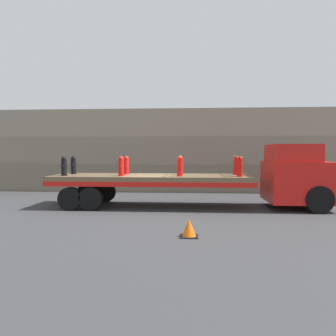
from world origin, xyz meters
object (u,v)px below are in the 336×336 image
(fire_hydrant_red_near_1, at_px, (121,166))
(truck_cab, at_px, (299,176))
(fire_hydrant_black_far_0, at_px, (73,165))
(fire_hydrant_red_far_2, at_px, (181,166))
(flatbed_trailer, at_px, (139,181))
(fire_hydrant_red_near_3, at_px, (240,167))
(fire_hydrant_red_far_3, at_px, (236,166))
(fire_hydrant_black_near_0, at_px, (64,166))
(fire_hydrant_red_far_1, at_px, (126,165))
(fire_hydrant_red_near_2, at_px, (180,167))
(traffic_cone, at_px, (189,228))

(fire_hydrant_red_near_1, bearing_deg, truck_cab, 4.26)
(fire_hydrant_black_far_0, xyz_separation_m, fire_hydrant_red_far_2, (4.89, 0.00, 0.00))
(flatbed_trailer, height_order, fire_hydrant_red_near_3, fire_hydrant_red_near_3)
(fire_hydrant_red_far_2, height_order, fire_hydrant_red_far_3, same)
(truck_cab, distance_m, fire_hydrant_red_near_3, 2.63)
(truck_cab, height_order, fire_hydrant_black_near_0, truck_cab)
(fire_hydrant_black_far_0, xyz_separation_m, fire_hydrant_red_near_1, (2.45, -1.11, 0.00))
(flatbed_trailer, bearing_deg, fire_hydrant_red_near_3, -7.49)
(fire_hydrant_red_near_1, xyz_separation_m, fire_hydrant_red_near_3, (4.89, 0.00, 0.00))
(truck_cab, relative_size, fire_hydrant_red_near_3, 3.28)
(fire_hydrant_red_far_1, xyz_separation_m, fire_hydrant_red_far_3, (4.89, 0.00, 0.00))
(fire_hydrant_red_near_1, height_order, fire_hydrant_red_far_2, same)
(flatbed_trailer, xyz_separation_m, fire_hydrant_red_far_2, (1.77, 0.55, 0.66))
(fire_hydrant_black_near_0, height_order, fire_hydrant_red_near_2, same)
(fire_hydrant_red_near_2, bearing_deg, flatbed_trailer, 162.63)
(fire_hydrant_red_near_1, xyz_separation_m, fire_hydrant_red_far_1, (0.00, 1.11, 0.00))
(fire_hydrant_red_near_2, bearing_deg, fire_hydrant_red_near_3, 0.00)
(fire_hydrant_red_near_1, relative_size, traffic_cone, 1.61)
(fire_hydrant_black_far_0, relative_size, fire_hydrant_red_far_2, 1.00)
(fire_hydrant_red_near_1, bearing_deg, fire_hydrant_red_near_2, 0.00)
(truck_cab, height_order, traffic_cone, truck_cab)
(truck_cab, bearing_deg, fire_hydrant_red_near_3, -167.70)
(fire_hydrant_black_far_0, height_order, traffic_cone, fire_hydrant_black_far_0)
(truck_cab, xyz_separation_m, flatbed_trailer, (-6.76, 0.00, -0.26))
(truck_cab, bearing_deg, fire_hydrant_red_far_1, 175.74)
(fire_hydrant_black_near_0, bearing_deg, fire_hydrant_red_near_2, 0.00)
(flatbed_trailer, xyz_separation_m, traffic_cone, (2.19, -4.97, -0.86))
(fire_hydrant_black_far_0, bearing_deg, fire_hydrant_black_near_0, -90.00)
(fire_hydrant_black_far_0, bearing_deg, fire_hydrant_red_near_1, -24.38)
(fire_hydrant_red_far_2, xyz_separation_m, fire_hydrant_red_far_3, (2.45, 0.00, 0.00))
(fire_hydrant_red_near_3, xyz_separation_m, fire_hydrant_red_far_3, (0.00, 1.11, 0.00))
(fire_hydrant_red_near_1, bearing_deg, flatbed_trailer, 39.46)
(fire_hydrant_black_far_0, distance_m, fire_hydrant_red_near_3, 7.42)
(fire_hydrant_black_near_0, bearing_deg, fire_hydrant_red_near_1, 0.00)
(fire_hydrant_black_near_0, distance_m, fire_hydrant_black_far_0, 1.11)
(traffic_cone, bearing_deg, fire_hydrant_red_far_3, 69.86)
(fire_hydrant_black_near_0, distance_m, fire_hydrant_red_far_3, 7.42)
(flatbed_trailer, bearing_deg, traffic_cone, -66.20)
(traffic_cone, bearing_deg, fire_hydrant_red_near_3, 65.35)
(fire_hydrant_red_near_2, height_order, traffic_cone, fire_hydrant_red_near_2)
(fire_hydrant_red_near_2, bearing_deg, fire_hydrant_red_far_2, 90.00)
(fire_hydrant_black_near_0, xyz_separation_m, fire_hydrant_red_near_2, (4.89, 0.00, 0.00))
(flatbed_trailer, xyz_separation_m, fire_hydrant_red_far_3, (4.22, 0.55, 0.66))
(fire_hydrant_red_far_3, xyz_separation_m, traffic_cone, (-2.03, -5.52, -1.52))
(fire_hydrant_black_far_0, height_order, fire_hydrant_red_far_2, same)
(fire_hydrant_black_far_0, xyz_separation_m, fire_hydrant_red_far_1, (2.45, 0.00, 0.00))
(traffic_cone, bearing_deg, flatbed_trailer, 113.80)
(fire_hydrant_red_near_3, relative_size, traffic_cone, 1.61)
(flatbed_trailer, relative_size, fire_hydrant_red_far_3, 10.44)
(fire_hydrant_red_near_1, height_order, fire_hydrant_red_far_1, same)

